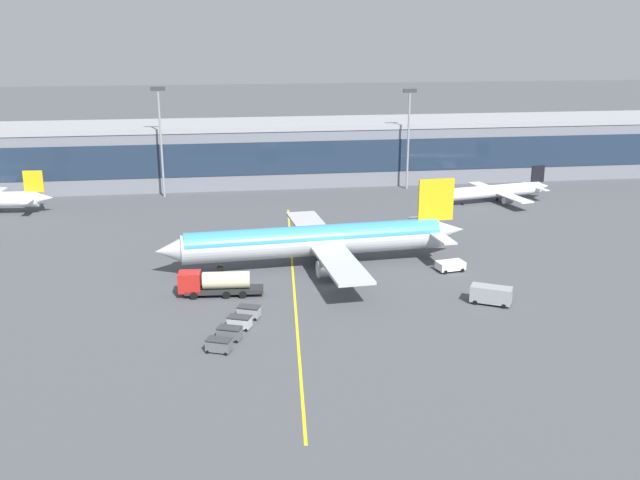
{
  "coord_description": "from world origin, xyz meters",
  "views": [
    {
      "loc": [
        -14.44,
        -89.72,
        33.47
      ],
      "look_at": [
        -0.56,
        6.19,
        4.5
      ],
      "focal_mm": 40.3,
      "sensor_mm": 36.0,
      "label": 1
    }
  ],
  "objects_px": {
    "baggage_cart_0": "(219,345)",
    "baggage_cart_3": "(249,312)",
    "pushback_tug": "(450,265)",
    "baggage_cart_2": "(240,322)",
    "main_airliner": "(316,240)",
    "crew_van": "(490,294)",
    "commuter_jet_far": "(496,191)",
    "baggage_cart_1": "(230,333)",
    "fuel_tanker": "(215,283)"
  },
  "relations": [
    {
      "from": "fuel_tanker",
      "to": "baggage_cart_2",
      "type": "height_order",
      "value": "fuel_tanker"
    },
    {
      "from": "crew_van",
      "to": "pushback_tug",
      "type": "bearing_deg",
      "value": 94.4
    },
    {
      "from": "fuel_tanker",
      "to": "baggage_cart_0",
      "type": "relative_size",
      "value": 3.61
    },
    {
      "from": "crew_van",
      "to": "baggage_cart_3",
      "type": "relative_size",
      "value": 1.77
    },
    {
      "from": "main_airliner",
      "to": "commuter_jet_far",
      "type": "bearing_deg",
      "value": 39.82
    },
    {
      "from": "main_airliner",
      "to": "crew_van",
      "type": "xyz_separation_m",
      "value": [
        19.51,
        -17.88,
        -2.54
      ]
    },
    {
      "from": "pushback_tug",
      "to": "commuter_jet_far",
      "type": "height_order",
      "value": "commuter_jet_far"
    },
    {
      "from": "main_airliner",
      "to": "fuel_tanker",
      "type": "bearing_deg",
      "value": -145.36
    },
    {
      "from": "crew_van",
      "to": "baggage_cart_2",
      "type": "xyz_separation_m",
      "value": [
        -31.34,
        -3.12,
        -0.53
      ]
    },
    {
      "from": "commuter_jet_far",
      "to": "baggage_cart_0",
      "type": "bearing_deg",
      "value": -132.06
    },
    {
      "from": "pushback_tug",
      "to": "baggage_cart_1",
      "type": "distance_m",
      "value": 36.82
    },
    {
      "from": "baggage_cart_2",
      "to": "baggage_cart_3",
      "type": "distance_m",
      "value": 3.2
    },
    {
      "from": "fuel_tanker",
      "to": "baggage_cart_1",
      "type": "height_order",
      "value": "fuel_tanker"
    },
    {
      "from": "baggage_cart_0",
      "to": "pushback_tug",
      "type": "bearing_deg",
      "value": 33.79
    },
    {
      "from": "baggage_cart_3",
      "to": "commuter_jet_far",
      "type": "bearing_deg",
      "value": 45.38
    },
    {
      "from": "baggage_cart_0",
      "to": "baggage_cart_1",
      "type": "xyz_separation_m",
      "value": [
        1.21,
        2.96,
        0.0
      ]
    },
    {
      "from": "crew_van",
      "to": "pushback_tug",
      "type": "height_order",
      "value": "crew_van"
    },
    {
      "from": "fuel_tanker",
      "to": "crew_van",
      "type": "height_order",
      "value": "fuel_tanker"
    },
    {
      "from": "crew_van",
      "to": "pushback_tug",
      "type": "xyz_separation_m",
      "value": [
        -0.99,
        12.89,
        -0.47
      ]
    },
    {
      "from": "fuel_tanker",
      "to": "baggage_cart_3",
      "type": "distance_m",
      "value": 8.96
    },
    {
      "from": "pushback_tug",
      "to": "baggage_cart_0",
      "type": "height_order",
      "value": "baggage_cart_0"
    },
    {
      "from": "pushback_tug",
      "to": "baggage_cart_1",
      "type": "relative_size",
      "value": 1.37
    },
    {
      "from": "commuter_jet_far",
      "to": "crew_van",
      "type": "bearing_deg",
      "value": -112.16
    },
    {
      "from": "baggage_cart_2",
      "to": "commuter_jet_far",
      "type": "height_order",
      "value": "commuter_jet_far"
    },
    {
      "from": "main_airliner",
      "to": "baggage_cart_1",
      "type": "xyz_separation_m",
      "value": [
        -13.03,
        -23.96,
        -3.07
      ]
    },
    {
      "from": "baggage_cart_1",
      "to": "baggage_cart_3",
      "type": "xyz_separation_m",
      "value": [
        2.42,
        5.93,
        0.0
      ]
    },
    {
      "from": "main_airliner",
      "to": "pushback_tug",
      "type": "distance_m",
      "value": 19.42
    },
    {
      "from": "crew_van",
      "to": "baggage_cart_3",
      "type": "xyz_separation_m",
      "value": [
        -30.13,
        -0.15,
        -0.53
      ]
    },
    {
      "from": "baggage_cart_0",
      "to": "baggage_cart_3",
      "type": "bearing_deg",
      "value": 67.8
    },
    {
      "from": "baggage_cart_0",
      "to": "baggage_cart_3",
      "type": "distance_m",
      "value": 9.6
    },
    {
      "from": "main_airliner",
      "to": "baggage_cart_1",
      "type": "height_order",
      "value": "main_airliner"
    },
    {
      "from": "baggage_cart_0",
      "to": "baggage_cart_2",
      "type": "distance_m",
      "value": 6.4
    },
    {
      "from": "crew_van",
      "to": "pushback_tug",
      "type": "relative_size",
      "value": 1.3
    },
    {
      "from": "fuel_tanker",
      "to": "crew_van",
      "type": "bearing_deg",
      "value": -12.98
    },
    {
      "from": "crew_van",
      "to": "baggage_cart_1",
      "type": "relative_size",
      "value": 1.77
    },
    {
      "from": "baggage_cart_1",
      "to": "baggage_cart_0",
      "type": "bearing_deg",
      "value": -112.2
    },
    {
      "from": "crew_van",
      "to": "commuter_jet_far",
      "type": "distance_m",
      "value": 55.84
    },
    {
      "from": "crew_van",
      "to": "baggage_cart_1",
      "type": "height_order",
      "value": "crew_van"
    },
    {
      "from": "baggage_cart_0",
      "to": "baggage_cart_1",
      "type": "height_order",
      "value": "same"
    },
    {
      "from": "pushback_tug",
      "to": "baggage_cart_2",
      "type": "bearing_deg",
      "value": -152.2
    },
    {
      "from": "baggage_cart_0",
      "to": "main_airliner",
      "type": "bearing_deg",
      "value": 62.12
    },
    {
      "from": "pushback_tug",
      "to": "baggage_cart_1",
      "type": "xyz_separation_m",
      "value": [
        -31.56,
        -18.96,
        -0.07
      ]
    },
    {
      "from": "baggage_cart_2",
      "to": "fuel_tanker",
      "type": "bearing_deg",
      "value": 103.83
    },
    {
      "from": "fuel_tanker",
      "to": "pushback_tug",
      "type": "xyz_separation_m",
      "value": [
        33.05,
        5.04,
        -0.9
      ]
    },
    {
      "from": "crew_van",
      "to": "baggage_cart_3",
      "type": "height_order",
      "value": "crew_van"
    },
    {
      "from": "baggage_cart_0",
      "to": "baggage_cart_3",
      "type": "height_order",
      "value": "same"
    },
    {
      "from": "pushback_tug",
      "to": "baggage_cart_3",
      "type": "height_order",
      "value": "baggage_cart_3"
    },
    {
      "from": "pushback_tug",
      "to": "baggage_cart_2",
      "type": "xyz_separation_m",
      "value": [
        -30.35,
        -16.0,
        -0.07
      ]
    },
    {
      "from": "crew_van",
      "to": "baggage_cart_2",
      "type": "bearing_deg",
      "value": -174.32
    },
    {
      "from": "fuel_tanker",
      "to": "baggage_cart_0",
      "type": "height_order",
      "value": "fuel_tanker"
    }
  ]
}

